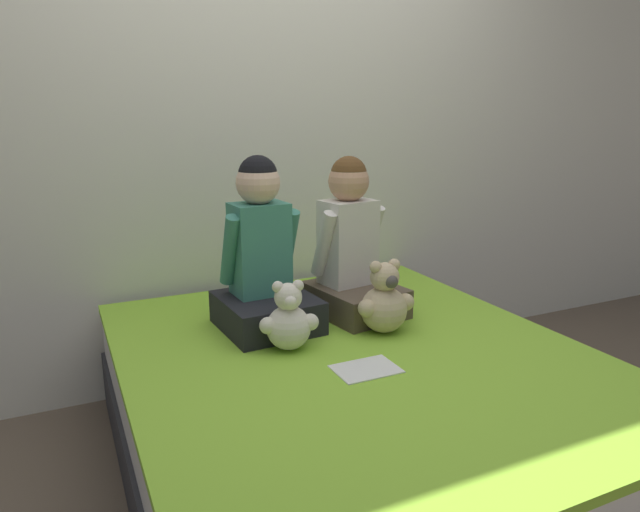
{
  "coord_description": "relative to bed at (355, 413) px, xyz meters",
  "views": [
    {
      "loc": [
        -0.91,
        -1.64,
        1.3
      ],
      "look_at": [
        0.0,
        0.3,
        0.76
      ],
      "focal_mm": 32.0,
      "sensor_mm": 36.0,
      "label": 1
    }
  ],
  "objects": [
    {
      "name": "ground_plane",
      "position": [
        0.0,
        0.0,
        -0.24
      ],
      "size": [
        14.0,
        14.0,
        0.0
      ],
      "primitive_type": "plane",
      "color": "brown"
    },
    {
      "name": "teddy_bear_held_by_right_child",
      "position": [
        0.19,
        0.12,
        0.36
      ],
      "size": [
        0.24,
        0.18,
        0.29
      ],
      "rotation": [
        0.0,
        0.0,
        -0.0
      ],
      "color": "#D1B78E",
      "rests_on": "bed"
    },
    {
      "name": "teddy_bear_held_by_left_child",
      "position": [
        -0.21,
        0.12,
        0.35
      ],
      "size": [
        0.21,
        0.16,
        0.25
      ],
      "rotation": [
        0.0,
        0.0,
        -0.21
      ],
      "color": "silver",
      "rests_on": "bed"
    },
    {
      "name": "wall_behind_bed",
      "position": [
        0.0,
        1.0,
        1.01
      ],
      "size": [
        8.0,
        0.06,
        2.5
      ],
      "color": "silver",
      "rests_on": "ground_plane"
    },
    {
      "name": "bed",
      "position": [
        0.0,
        0.0,
        0.0
      ],
      "size": [
        1.59,
        1.85,
        0.48
      ],
      "color": "#2D2D33",
      "rests_on": "ground_plane"
    },
    {
      "name": "child_on_right",
      "position": [
        0.18,
        0.38,
        0.5
      ],
      "size": [
        0.37,
        0.42,
        0.65
      ],
      "rotation": [
        0.0,
        0.0,
        0.17
      ],
      "color": "brown",
      "rests_on": "bed"
    },
    {
      "name": "sign_card",
      "position": [
        -0.04,
        -0.14,
        0.24
      ],
      "size": [
        0.21,
        0.15,
        0.0
      ],
      "color": "white",
      "rests_on": "bed"
    },
    {
      "name": "child_on_left",
      "position": [
        -0.21,
        0.38,
        0.5
      ],
      "size": [
        0.37,
        0.39,
        0.67
      ],
      "rotation": [
        0.0,
        0.0,
        0.07
      ],
      "color": "black",
      "rests_on": "bed"
    }
  ]
}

